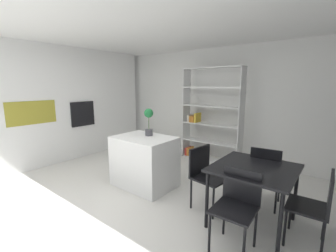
# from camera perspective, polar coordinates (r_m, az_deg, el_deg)

# --- Properties ---
(ground_plane) EXTENTS (8.96, 8.96, 0.00)m
(ground_plane) POSITION_cam_1_polar(r_m,az_deg,el_deg) (3.96, -7.69, -16.64)
(ground_plane) COLOR silver
(ceiling_slab) EXTENTS (6.52, 5.38, 0.06)m
(ceiling_slab) POSITION_cam_1_polar(r_m,az_deg,el_deg) (3.64, -8.82, 24.49)
(ceiling_slab) COLOR white
(ceiling_slab) RESTS_ON ground_plane
(back_partition) EXTENTS (6.52, 0.06, 2.66)m
(back_partition) POSITION_cam_1_polar(r_m,az_deg,el_deg) (5.72, 11.53, 5.54)
(back_partition) COLOR white
(back_partition) RESTS_ON ground_plane
(tall_cabinet_run_left) EXTENTS (0.67, 4.84, 2.66)m
(tall_cabinet_run_left) POSITION_cam_1_polar(r_m,az_deg,el_deg) (5.96, -27.66, 4.76)
(tall_cabinet_run_left) COLOR white
(tall_cabinet_run_left) RESTS_ON ground_plane
(cabinet_niche_splashback) EXTENTS (0.01, 0.96, 0.48)m
(cabinet_niche_splashback) POSITION_cam_1_polar(r_m,az_deg,el_deg) (5.46, -31.09, 2.87)
(cabinet_niche_splashback) COLOR #9E932D
(cabinet_niche_splashback) RESTS_ON ground_plane
(built_in_oven) EXTENTS (0.06, 0.60, 0.60)m
(built_in_oven) POSITION_cam_1_polar(r_m,az_deg,el_deg) (5.95, -20.71, 2.93)
(built_in_oven) COLOR black
(built_in_oven) RESTS_ON ground_plane
(kitchen_island) EXTENTS (1.05, 0.76, 0.89)m
(kitchen_island) POSITION_cam_1_polar(r_m,az_deg,el_deg) (4.09, -5.95, -8.87)
(kitchen_island) COLOR white
(kitchen_island) RESTS_ON ground_plane
(potted_plant_on_island) EXTENTS (0.16, 0.16, 0.49)m
(potted_plant_on_island) POSITION_cam_1_polar(r_m,az_deg,el_deg) (4.03, -4.88, 1.66)
(potted_plant_on_island) COLOR #4C4C51
(potted_plant_on_island) RESTS_ON kitchen_island
(open_bookshelf) EXTENTS (1.43, 0.33, 2.18)m
(open_bookshelf) POSITION_cam_1_polar(r_m,az_deg,el_deg) (5.40, 10.26, 2.14)
(open_bookshelf) COLOR white
(open_bookshelf) RESTS_ON ground_plane
(dining_table) EXTENTS (0.96, 0.99, 0.78)m
(dining_table) POSITION_cam_1_polar(r_m,az_deg,el_deg) (3.10, 20.89, -11.03)
(dining_table) COLOR black
(dining_table) RESTS_ON ground_plane
(dining_chair_far) EXTENTS (0.45, 0.49, 0.92)m
(dining_chair_far) POSITION_cam_1_polar(r_m,az_deg,el_deg) (3.62, 23.39, -10.81)
(dining_chair_far) COLOR black
(dining_chair_far) RESTS_ON ground_plane
(dining_chair_island_side) EXTENTS (0.50, 0.51, 0.89)m
(dining_chair_island_side) POSITION_cam_1_polar(r_m,az_deg,el_deg) (3.42, 9.39, -11.24)
(dining_chair_island_side) COLOR black
(dining_chair_island_side) RESTS_ON ground_plane
(dining_chair_window_side) EXTENTS (0.43, 0.45, 0.88)m
(dining_chair_window_side) POSITION_cam_1_polar(r_m,az_deg,el_deg) (3.07, 33.58, -15.85)
(dining_chair_window_side) COLOR black
(dining_chair_window_side) RESTS_ON ground_plane
(dining_chair_near) EXTENTS (0.44, 0.46, 0.87)m
(dining_chair_near) POSITION_cam_1_polar(r_m,az_deg,el_deg) (2.72, 17.10, -17.72)
(dining_chair_near) COLOR black
(dining_chair_near) RESTS_ON ground_plane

